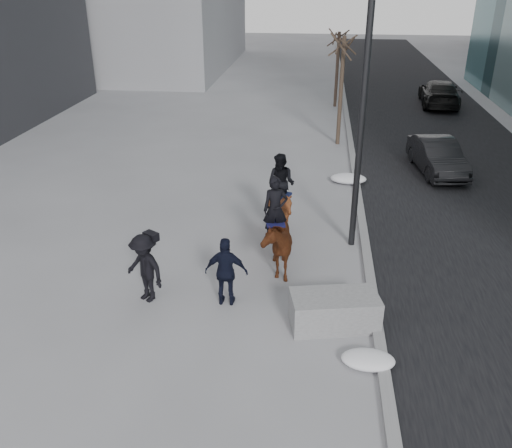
# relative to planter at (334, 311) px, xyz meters

# --- Properties ---
(ground) EXTENTS (120.00, 120.00, 0.00)m
(ground) POSITION_rel_planter_xyz_m (-2.02, 0.82, -0.39)
(ground) COLOR gray
(ground) RESTS_ON ground
(road) EXTENTS (8.00, 90.00, 0.01)m
(road) POSITION_rel_planter_xyz_m (4.98, 10.82, -0.39)
(road) COLOR black
(road) RESTS_ON ground
(curb) EXTENTS (0.25, 90.00, 0.12)m
(curb) POSITION_rel_planter_xyz_m (0.98, 10.82, -0.33)
(curb) COLOR gray
(curb) RESTS_ON ground
(planter) EXTENTS (2.12, 1.35, 0.78)m
(planter) POSITION_rel_planter_xyz_m (0.00, 0.00, 0.00)
(planter) COLOR gray
(planter) RESTS_ON ground
(car_near) EXTENTS (1.92, 4.19, 1.33)m
(car_near) POSITION_rel_planter_xyz_m (4.19, 10.81, 0.27)
(car_near) COLOR black
(car_near) RESTS_ON ground
(car_far) EXTENTS (2.46, 5.22, 1.47)m
(car_far) POSITION_rel_planter_xyz_m (6.46, 22.74, 0.34)
(car_far) COLOR black
(car_far) RESTS_ON ground
(tree_near) EXTENTS (1.20, 1.20, 5.31)m
(tree_near) POSITION_rel_planter_xyz_m (0.38, 14.26, 2.26)
(tree_near) COLOR #3D3124
(tree_near) RESTS_ON ground
(tree_far) EXTENTS (1.20, 1.20, 4.65)m
(tree_far) POSITION_rel_planter_xyz_m (0.38, 21.82, 1.93)
(tree_far) COLOR #34261F
(tree_far) RESTS_ON ground
(mounted_left) EXTENTS (1.29, 2.15, 2.60)m
(mounted_left) POSITION_rel_planter_xyz_m (-1.56, 2.39, 0.58)
(mounted_left) COLOR #4C1E0F
(mounted_left) RESTS_ON ground
(mounted_right) EXTENTS (1.83, 1.93, 2.58)m
(mounted_right) POSITION_rel_planter_xyz_m (-1.56, 4.32, 0.64)
(mounted_right) COLOR #4B1B0F
(mounted_right) RESTS_ON ground
(feeder) EXTENTS (1.03, 0.86, 1.75)m
(feeder) POSITION_rel_planter_xyz_m (-2.56, 0.61, 0.49)
(feeder) COLOR black
(feeder) RESTS_ON ground
(camera_crew) EXTENTS (1.31, 1.14, 1.75)m
(camera_crew) POSITION_rel_planter_xyz_m (-4.54, 0.56, 0.49)
(camera_crew) COLOR black
(camera_crew) RESTS_ON ground
(lamppost) EXTENTS (0.25, 1.69, 9.09)m
(lamppost) POSITION_rel_planter_xyz_m (0.58, 4.25, 4.60)
(lamppost) COLOR black
(lamppost) RESTS_ON ground
(snow_piles) EXTENTS (1.35, 11.29, 0.34)m
(snow_piles) POSITION_rel_planter_xyz_m (0.68, 5.49, -0.23)
(snow_piles) COLOR white
(snow_piles) RESTS_ON ground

